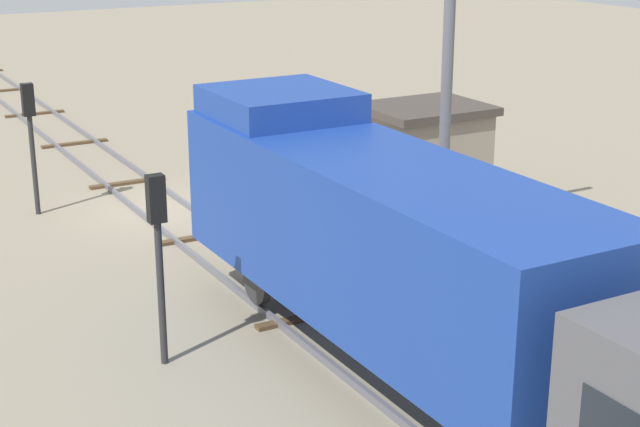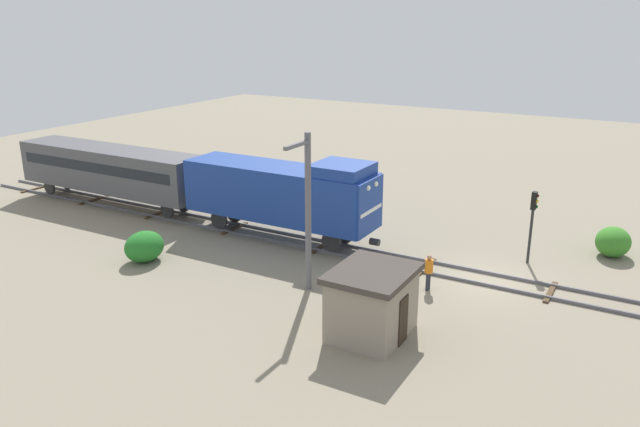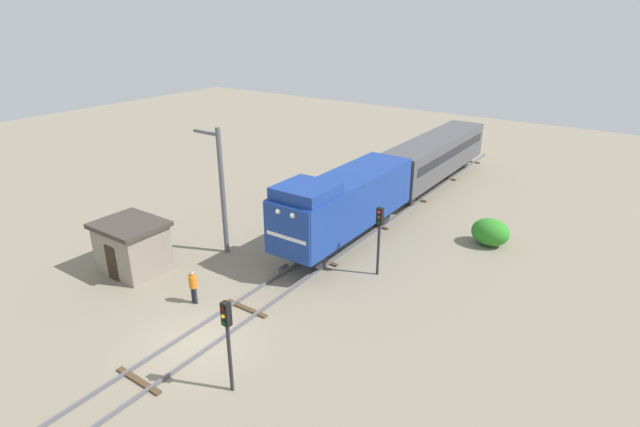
{
  "view_description": "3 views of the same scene",
  "coord_description": "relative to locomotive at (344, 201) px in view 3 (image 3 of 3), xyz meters",
  "views": [
    {
      "loc": [
        9.12,
        25.78,
        8.53
      ],
      "look_at": [
        -1.24,
        7.23,
        1.7
      ],
      "focal_mm": 55.0,
      "sensor_mm": 36.0,
      "label": 1
    },
    {
      "loc": [
        -27.52,
        -6.66,
        12.0
      ],
      "look_at": [
        1.19,
        9.71,
        1.45
      ],
      "focal_mm": 35.0,
      "sensor_mm": 36.0,
      "label": 2
    },
    {
      "loc": [
        14.11,
        -11.33,
        12.97
      ],
      "look_at": [
        -0.51,
        9.72,
        2.44
      ],
      "focal_mm": 28.0,
      "sensor_mm": 36.0,
      "label": 3
    }
  ],
  "objects": [
    {
      "name": "worker_near_track",
      "position": [
        -2.4,
        -9.42,
        -1.78
      ],
      "size": [
        0.38,
        0.38,
        1.7
      ],
      "rotation": [
        0.0,
        0.0,
        3.73
      ],
      "color": "#262B38",
      "rests_on": "ground"
    },
    {
      "name": "ground_plane",
      "position": [
        0.0,
        -11.4,
        -2.77
      ],
      "size": [
        106.81,
        106.81,
        0.0
      ],
      "primitive_type": "plane",
      "color": "gray"
    },
    {
      "name": "traffic_signal_near",
      "position": [
        3.2,
        -12.68,
        -0.16
      ],
      "size": [
        0.32,
        0.34,
        3.74
      ],
      "color": "#262628",
      "rests_on": "ground"
    },
    {
      "name": "bush_back",
      "position": [
        7.12,
        4.93,
        -1.97
      ],
      "size": [
        2.21,
        1.81,
        1.61
      ],
      "primitive_type": "ellipsoid",
      "color": "#308626",
      "rests_on": "ground"
    },
    {
      "name": "relay_hut",
      "position": [
        -7.5,
        -8.97,
        -1.38
      ],
      "size": [
        3.5,
        2.9,
        2.74
      ],
      "color": "gray",
      "rests_on": "ground"
    },
    {
      "name": "bush_mid",
      "position": [
        -6.22,
        4.35,
        -1.99
      ],
      "size": [
        2.15,
        1.76,
        1.57
      ],
      "primitive_type": "ellipsoid",
      "color": "#247326",
      "rests_on": "ground"
    },
    {
      "name": "passenger_car_leading",
      "position": [
        0.0,
        13.34,
        -0.25
      ],
      "size": [
        2.84,
        14.0,
        3.66
      ],
      "color": "#4C4C51",
      "rests_on": "railway_track"
    },
    {
      "name": "locomotive",
      "position": [
        0.0,
        0.0,
        0.0
      ],
      "size": [
        2.9,
        11.6,
        4.6
      ],
      "color": "navy",
      "rests_on": "railway_track"
    },
    {
      "name": "traffic_signal_mid",
      "position": [
        3.4,
        -2.03,
        -0.14
      ],
      "size": [
        0.32,
        0.34,
        3.77
      ],
      "color": "#262628",
      "rests_on": "ground"
    },
    {
      "name": "catenary_mast",
      "position": [
        -5.07,
        -4.62,
        1.09
      ],
      "size": [
        1.94,
        0.28,
        7.25
      ],
      "color": "#595960",
      "rests_on": "ground"
    },
    {
      "name": "railway_track",
      "position": [
        0.0,
        -11.4,
        -2.7
      ],
      "size": [
        2.4,
        71.2,
        0.16
      ],
      "color": "#595960",
      "rests_on": "ground"
    }
  ]
}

